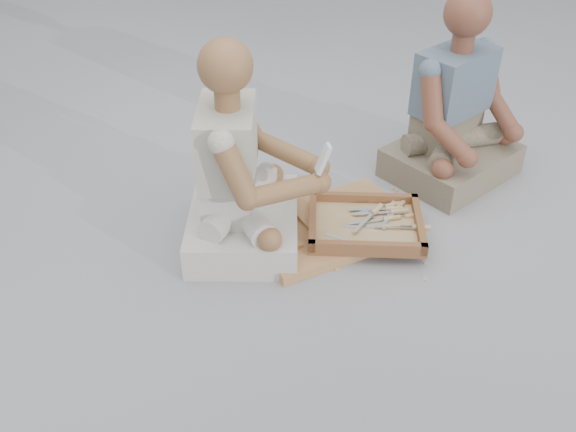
{
  "coord_description": "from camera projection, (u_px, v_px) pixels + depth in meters",
  "views": [
    {
      "loc": [
        -0.32,
        -1.69,
        1.59
      ],
      "look_at": [
        -0.06,
        0.09,
        0.3
      ],
      "focal_mm": 40.0,
      "sensor_mm": 36.0,
      "label": 1
    }
  ],
  "objects": [
    {
      "name": "companion",
      "position": [
        455.0,
        119.0,
        2.84
      ],
      "size": [
        0.69,
        0.65,
        0.84
      ],
      "rotation": [
        0.0,
        0.0,
        3.71
      ],
      "color": "#7F745B",
      "rests_on": "ground"
    },
    {
      "name": "ground",
      "position": [
        309.0,
        295.0,
        2.32
      ],
      "size": [
        60.0,
        60.0,
        0.0
      ],
      "primitive_type": "plane",
      "color": "#9E9DA3",
      "rests_on": "ground"
    },
    {
      "name": "chisel_5",
      "position": [
        388.0,
        206.0,
        2.66
      ],
      "size": [
        0.22,
        0.07,
        0.02
      ],
      "rotation": [
        0.0,
        0.0,
        0.24
      ],
      "color": "silver",
      "rests_on": "tool_tray"
    },
    {
      "name": "tool_tray",
      "position": [
        365.0,
        225.0,
        2.56
      ],
      "size": [
        0.51,
        0.44,
        0.06
      ],
      "rotation": [
        0.0,
        0.0,
        -0.19
      ],
      "color": "brown",
      "rests_on": "carved_panel"
    },
    {
      "name": "carved_panel",
      "position": [
        330.0,
        227.0,
        2.62
      ],
      "size": [
        0.75,
        0.62,
        0.04
      ],
      "primitive_type": "cube",
      "rotation": [
        0.0,
        0.0,
        0.34
      ],
      "color": "#9F743D",
      "rests_on": "ground"
    },
    {
      "name": "wood_chip_4",
      "position": [
        318.0,
        216.0,
        2.72
      ],
      "size": [
        0.02,
        0.02,
        0.0
      ],
      "primitive_type": "cube",
      "rotation": [
        0.0,
        0.0,
        2.47
      ],
      "color": "tan",
      "rests_on": "ground"
    },
    {
      "name": "mobile_phone",
      "position": [
        323.0,
        159.0,
        2.31
      ],
      "size": [
        0.06,
        0.05,
        0.11
      ],
      "rotation": [
        -0.35,
        0.0,
        -1.55
      ],
      "color": "silver",
      "rests_on": "craftsman"
    },
    {
      "name": "wood_chip_8",
      "position": [
        393.0,
        189.0,
        2.89
      ],
      "size": [
        0.02,
        0.02,
        0.0
      ],
      "primitive_type": "cube",
      "rotation": [
        0.0,
        0.0,
        1.48
      ],
      "color": "tan",
      "rests_on": "ground"
    },
    {
      "name": "chisel_9",
      "position": [
        408.0,
        216.0,
        2.6
      ],
      "size": [
        0.22,
        0.02,
        0.02
      ],
      "rotation": [
        0.0,
        0.0,
        0.01
      ],
      "color": "silver",
      "rests_on": "tool_tray"
    },
    {
      "name": "chisel_3",
      "position": [
        387.0,
        219.0,
        2.58
      ],
      "size": [
        0.22,
        0.03,
        0.02
      ],
      "rotation": [
        0.0,
        0.0,
        0.07
      ],
      "color": "silver",
      "rests_on": "tool_tray"
    },
    {
      "name": "chisel_6",
      "position": [
        392.0,
        207.0,
        2.65
      ],
      "size": [
        0.12,
        0.2,
        0.02
      ],
      "rotation": [
        0.0,
        0.0,
        1.1
      ],
      "color": "silver",
      "rests_on": "tool_tray"
    },
    {
      "name": "wood_chip_5",
      "position": [
        426.0,
        262.0,
        2.47
      ],
      "size": [
        0.02,
        0.02,
        0.0
      ],
      "primitive_type": "cube",
      "rotation": [
        0.0,
        0.0,
        0.19
      ],
      "color": "tan",
      "rests_on": "ground"
    },
    {
      "name": "wood_chip_9",
      "position": [
        337.0,
        269.0,
        2.44
      ],
      "size": [
        0.02,
        0.02,
        0.0
      ],
      "primitive_type": "cube",
      "rotation": [
        0.0,
        0.0,
        0.25
      ],
      "color": "tan",
      "rests_on": "ground"
    },
    {
      "name": "wood_chip_10",
      "position": [
        371.0,
        208.0,
        2.76
      ],
      "size": [
        0.02,
        0.02,
        0.0
      ],
      "primitive_type": "cube",
      "rotation": [
        0.0,
        0.0,
        2.04
      ],
      "color": "tan",
      "rests_on": "ground"
    },
    {
      "name": "chisel_2",
      "position": [
        394.0,
        212.0,
        2.61
      ],
      "size": [
        0.22,
        0.03,
        0.02
      ],
      "rotation": [
        0.0,
        0.0,
        -0.04
      ],
      "color": "silver",
      "rests_on": "tool_tray"
    },
    {
      "name": "wood_chip_3",
      "position": [
        334.0,
        246.0,
        2.55
      ],
      "size": [
        0.02,
        0.02,
        0.0
      ],
      "primitive_type": "cube",
      "rotation": [
        0.0,
        0.0,
        2.55
      ],
      "color": "tan",
      "rests_on": "ground"
    },
    {
      "name": "wood_chip_2",
      "position": [
        381.0,
        192.0,
        2.87
      ],
      "size": [
        0.02,
        0.02,
        0.0
      ],
      "primitive_type": "cube",
      "rotation": [
        0.0,
        0.0,
        2.57
      ],
      "color": "tan",
      "rests_on": "ground"
    },
    {
      "name": "chisel_0",
      "position": [
        385.0,
        227.0,
        2.54
      ],
      "size": [
        0.22,
        0.06,
        0.02
      ],
      "rotation": [
        0.0,
        0.0,
        -0.17
      ],
      "color": "silver",
      "rests_on": "tool_tray"
    },
    {
      "name": "wood_chip_7",
      "position": [
        425.0,
        279.0,
        2.39
      ],
      "size": [
        0.02,
        0.02,
        0.0
      ],
      "primitive_type": "cube",
      "rotation": [
        0.0,
        0.0,
        0.93
      ],
      "color": "tan",
      "rests_on": "ground"
    },
    {
      "name": "craftsman",
      "position": [
        241.0,
        179.0,
        2.43
      ],
      "size": [
        0.59,
        0.59,
        0.83
      ],
      "rotation": [
        0.0,
        0.0,
        -1.72
      ],
      "color": "beige",
      "rests_on": "ground"
    },
    {
      "name": "chisel_10",
      "position": [
        416.0,
        227.0,
        2.53
      ],
      "size": [
        0.22,
        0.06,
        0.02
      ],
      "rotation": [
        0.0,
        0.0,
        -0.19
      ],
      "color": "silver",
      "rests_on": "tool_tray"
    },
    {
      "name": "chisel_4",
      "position": [
        398.0,
        207.0,
        2.64
      ],
      "size": [
        0.16,
        0.18,
        0.02
      ],
      "rotation": [
        0.0,
        0.0,
        0.84
      ],
      "color": "silver",
      "rests_on": "tool_tray"
    },
    {
      "name": "chisel_1",
      "position": [
        389.0,
        209.0,
        2.63
      ],
      "size": [
        0.22,
        0.04,
        0.02
      ],
      "rotation": [
        0.0,
        0.0,
        -0.11
      ],
      "color": "silver",
      "rests_on": "tool_tray"
    },
    {
      "name": "wood_chip_1",
      "position": [
        339.0,
        191.0,
        2.88
      ],
      "size": [
        0.02,
        0.02,
        0.0
      ],
      "primitive_type": "cube",
      "rotation": [
        0.0,
        0.0,
        1.15
      ],
      "color": "tan",
      "rests_on": "ground"
    },
    {
      "name": "chisel_8",
      "position": [
        365.0,
        246.0,
        2.45
      ],
      "size": [
        0.19,
        0.15,
        0.02
      ],
      "rotation": [
        0.0,
        0.0,
        -0.65
      ],
      "color": "silver",
      "rests_on": "tool_tray"
    },
    {
      "name": "wood_chip_11",
      "position": [
        356.0,
        183.0,
        2.93
      ],
      "size": [
        0.02,
        0.02,
        0.0
      ],
      "primitive_type": "cube",
      "rotation": [
        0.0,
        0.0,
        1.5
      ],
      "color": "tan",
      "rests_on": "ground"
    },
    {
      "name": "wood_chip_6",
      "position": [
        381.0,
        218.0,
        2.71
      ],
      "size": [
        0.02,
        0.02,
        0.0
      ],
      "primitive_type": "cube",
      "rotation": [
        0.0,
        0.0,
        2.3
      ],
      "color": "tan",
      "rests_on": "ground"
    },
    {
      "name": "wood_chip_0",
      "position": [
        395.0,
        191.0,
        2.88
      ],
      "size": [
        0.02,
        0.02,
        0.0
      ],
      "primitive_type": "cube",
      "rotation": [
        0.0,
        0.0,
        2.27
      ],
      "color": "tan",
      "rests_on": "ground"
    },
    {
      "name": "chisel_7",
      "position": [
        374.0,
        212.0,
        2.6
      ],
      "size": [
        0.16,
        0.17,
        0.02
      ],
      "rotation": [
        0.0,
        0.0,
        0.83
      ],
      "color": "silver",
      "rests_on": "tool_tray"
    }
  ]
}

